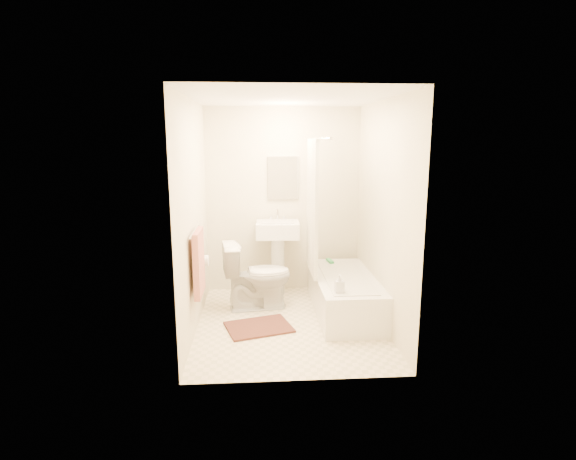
{
  "coord_description": "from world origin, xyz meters",
  "views": [
    {
      "loc": [
        -0.34,
        -4.63,
        1.99
      ],
      "look_at": [
        0.0,
        0.25,
        1.0
      ],
      "focal_mm": 28.0,
      "sensor_mm": 36.0,
      "label": 1
    }
  ],
  "objects": [
    {
      "name": "shower_curtain",
      "position": [
        0.3,
        0.5,
        1.22
      ],
      "size": [
        0.04,
        0.8,
        1.55
      ],
      "primitive_type": "cube",
      "color": "silver",
      "rests_on": "curtain_rod"
    },
    {
      "name": "toilet_paper",
      "position": [
        -0.93,
        0.12,
        0.7
      ],
      "size": [
        0.11,
        0.12,
        0.12
      ],
      "primitive_type": "cylinder",
      "rotation": [
        0.0,
        1.57,
        0.0
      ],
      "color": "white",
      "rests_on": "wall_left"
    },
    {
      "name": "wall_left",
      "position": [
        -1.0,
        0.0,
        1.2
      ],
      "size": [
        0.02,
        2.4,
        2.4
      ],
      "primitive_type": "cube",
      "color": "beige",
      "rests_on": "ground"
    },
    {
      "name": "curtain_rod",
      "position": [
        0.3,
        0.1,
        2.0
      ],
      "size": [
        0.03,
        1.7,
        0.03
      ],
      "primitive_type": "cylinder",
      "rotation": [
        1.57,
        0.0,
        0.0
      ],
      "color": "silver",
      "rests_on": "wall_back"
    },
    {
      "name": "bath_mat",
      "position": [
        -0.34,
        -0.11,
        0.01
      ],
      "size": [
        0.78,
        0.67,
        0.02
      ],
      "primitive_type": "cube",
      "rotation": [
        0.0,
        0.0,
        0.29
      ],
      "color": "#542F1D",
      "rests_on": "floor"
    },
    {
      "name": "soap_bottle",
      "position": [
        0.49,
        -0.27,
        0.53
      ],
      "size": [
        0.1,
        0.1,
        0.2
      ],
      "primitive_type": "imported",
      "rotation": [
        0.0,
        0.0,
        0.07
      ],
      "color": "silver",
      "rests_on": "bathtub"
    },
    {
      "name": "scrub_brush",
      "position": [
        0.58,
        0.88,
        0.46
      ],
      "size": [
        0.08,
        0.19,
        0.04
      ],
      "primitive_type": "cube",
      "rotation": [
        0.0,
        0.0,
        0.16
      ],
      "color": "green",
      "rests_on": "bathtub"
    },
    {
      "name": "mirror",
      "position": [
        0.0,
        1.18,
        1.5
      ],
      "size": [
        0.4,
        0.03,
        0.55
      ],
      "primitive_type": "cube",
      "color": "white",
      "rests_on": "wall_back"
    },
    {
      "name": "toilet",
      "position": [
        -0.35,
        0.5,
        0.4
      ],
      "size": [
        0.86,
        0.56,
        0.79
      ],
      "primitive_type": "imported",
      "rotation": [
        0.0,
        0.0,
        1.71
      ],
      "color": "silver",
      "rests_on": "floor"
    },
    {
      "name": "wall_right",
      "position": [
        1.0,
        0.0,
        1.2
      ],
      "size": [
        0.02,
        2.4,
        2.4
      ],
      "primitive_type": "cube",
      "color": "beige",
      "rests_on": "ground"
    },
    {
      "name": "sink",
      "position": [
        -0.08,
        0.95,
        0.53
      ],
      "size": [
        0.55,
        0.45,
        1.05
      ],
      "primitive_type": null,
      "rotation": [
        0.0,
        0.0,
        -0.04
      ],
      "color": "white",
      "rests_on": "floor"
    },
    {
      "name": "ceiling",
      "position": [
        0.0,
        0.0,
        2.4
      ],
      "size": [
        2.4,
        2.4,
        0.0
      ],
      "primitive_type": "plane",
      "color": "white",
      "rests_on": "ground"
    },
    {
      "name": "floor",
      "position": [
        0.0,
        0.0,
        0.0
      ],
      "size": [
        2.4,
        2.4,
        0.0
      ],
      "primitive_type": "plane",
      "color": "beige",
      "rests_on": "ground"
    },
    {
      "name": "bathtub",
      "position": [
        0.66,
        0.29,
        0.22
      ],
      "size": [
        0.68,
        1.55,
        0.44
      ],
      "primitive_type": null,
      "color": "white",
      "rests_on": "floor"
    },
    {
      "name": "towel",
      "position": [
        -0.93,
        -0.25,
        0.78
      ],
      "size": [
        0.06,
        0.45,
        0.66
      ],
      "primitive_type": "cube",
      "color": "#CC7266",
      "rests_on": "towel_bar"
    },
    {
      "name": "towel_bar",
      "position": [
        -0.96,
        -0.25,
        1.1
      ],
      "size": [
        0.02,
        0.6,
        0.02
      ],
      "primitive_type": "cylinder",
      "rotation": [
        1.57,
        0.0,
        0.0
      ],
      "color": "silver",
      "rests_on": "wall_left"
    },
    {
      "name": "wall_back",
      "position": [
        0.0,
        1.2,
        1.2
      ],
      "size": [
        2.0,
        0.02,
        2.4
      ],
      "primitive_type": "cube",
      "color": "beige",
      "rests_on": "ground"
    }
  ]
}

